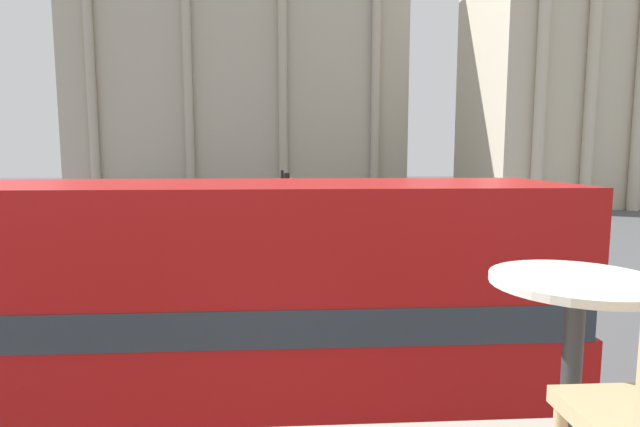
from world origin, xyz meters
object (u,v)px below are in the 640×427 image
(pedestrian_grey, at_px, (424,227))
(traffic_light_near, at_px, (384,247))
(traffic_light_mid, at_px, (284,207))
(pedestrian_black, at_px, (434,218))
(pedestrian_yellow, at_px, (400,258))
(cafe_dining_table, at_px, (574,330))
(double_decker_bus, at_px, (183,319))
(plaza_building_right, at_px, (615,82))
(pedestrian_white, at_px, (379,209))
(plaza_building_left, at_px, (243,86))

(pedestrian_grey, bearing_deg, traffic_light_near, 144.18)
(traffic_light_mid, height_order, pedestrian_black, traffic_light_mid)
(pedestrian_yellow, bearing_deg, pedestrian_grey, -85.97)
(cafe_dining_table, relative_size, pedestrian_black, 0.45)
(cafe_dining_table, height_order, traffic_light_mid, cafe_dining_table)
(double_decker_bus, height_order, traffic_light_near, double_decker_bus)
(plaza_building_right, height_order, pedestrian_white, plaza_building_right)
(traffic_light_near, relative_size, pedestrian_yellow, 2.30)
(pedestrian_black, bearing_deg, plaza_building_left, -56.41)
(double_decker_bus, height_order, cafe_dining_table, double_decker_bus)
(cafe_dining_table, bearing_deg, double_decker_bus, 116.49)
(double_decker_bus, bearing_deg, pedestrian_black, 61.28)
(pedestrian_white, bearing_deg, double_decker_bus, 126.25)
(pedestrian_yellow, bearing_deg, traffic_light_mid, 5.68)
(plaza_building_left, xyz_separation_m, traffic_light_near, (7.65, -48.65, -10.08))
(plaza_building_left, height_order, pedestrian_yellow, plaza_building_left)
(double_decker_bus, distance_m, pedestrian_black, 23.39)
(traffic_light_mid, bearing_deg, double_decker_bus, -95.86)
(traffic_light_mid, distance_m, pedestrian_grey, 8.97)
(pedestrian_grey, bearing_deg, traffic_light_mid, 111.95)
(pedestrian_white, xyz_separation_m, pedestrian_black, (2.39, -4.59, -0.02))
(pedestrian_white, bearing_deg, pedestrian_grey, 147.80)
(double_decker_bus, height_order, pedestrian_yellow, double_decker_bus)
(double_decker_bus, relative_size, pedestrian_grey, 6.23)
(pedestrian_black, distance_m, pedestrian_grey, 3.94)
(plaza_building_left, height_order, traffic_light_near, plaza_building_left)
(double_decker_bus, distance_m, cafe_dining_table, 5.80)
(double_decker_bus, relative_size, cafe_dining_table, 14.07)
(cafe_dining_table, xyz_separation_m, pedestrian_white, (4.83, 30.82, -3.00))
(traffic_light_near, bearing_deg, cafe_dining_table, -96.86)
(plaza_building_left, bearing_deg, pedestrian_grey, -71.32)
(plaza_building_left, height_order, plaza_building_right, plaza_building_left)
(double_decker_bus, bearing_deg, pedestrian_grey, 61.04)
(traffic_light_mid, xyz_separation_m, pedestrian_black, (8.46, 9.10, -1.66))
(cafe_dining_table, relative_size, plaza_building_left, 0.02)
(traffic_light_near, relative_size, pedestrian_black, 2.25)
(pedestrian_grey, bearing_deg, cafe_dining_table, 149.40)
(traffic_light_mid, distance_m, pedestrian_yellow, 4.72)
(double_decker_bus, xyz_separation_m, plaza_building_right, (31.47, 38.74, 8.87))
(pedestrian_grey, bearing_deg, plaza_building_right, -64.42)
(plaza_building_right, relative_size, pedestrian_white, 15.70)
(plaza_building_left, height_order, traffic_light_mid, plaza_building_left)
(cafe_dining_table, xyz_separation_m, pedestrian_grey, (5.65, 22.61, -3.02))
(double_decker_bus, relative_size, plaza_building_left, 0.28)
(plaza_building_left, distance_m, pedestrian_black, 36.86)
(traffic_light_near, xyz_separation_m, pedestrian_grey, (4.47, 12.81, -1.46))
(cafe_dining_table, distance_m, traffic_light_mid, 17.22)
(cafe_dining_table, distance_m, pedestrian_yellow, 16.19)
(double_decker_bus, bearing_deg, plaza_building_left, 90.09)
(plaza_building_right, height_order, traffic_light_near, plaza_building_right)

